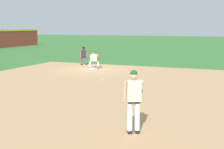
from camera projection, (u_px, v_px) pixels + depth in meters
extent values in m
plane|color=#336B2D|center=(92.00, 69.00, 22.54)|extent=(160.00, 160.00, 0.00)
cube|color=tan|center=(104.00, 88.00, 15.80)|extent=(18.00, 18.00, 0.01)
cube|color=white|center=(92.00, 69.00, 22.53)|extent=(0.38, 0.38, 0.09)
sphere|color=white|center=(102.00, 80.00, 17.95)|extent=(0.07, 0.07, 0.07)
cube|color=black|center=(129.00, 131.00, 9.07)|extent=(0.28, 0.23, 0.09)
cylinder|color=white|center=(130.00, 117.00, 8.97)|extent=(0.15, 0.15, 0.84)
cube|color=black|center=(137.00, 131.00, 9.11)|extent=(0.28, 0.23, 0.09)
cylinder|color=white|center=(137.00, 116.00, 9.00)|extent=(0.15, 0.15, 0.84)
cube|color=black|center=(134.00, 102.00, 8.91)|extent=(0.35, 0.39, 0.06)
cube|color=beige|center=(134.00, 91.00, 8.87)|extent=(0.41, 0.47, 0.60)
sphere|color=tan|center=(134.00, 76.00, 8.82)|extent=(0.21, 0.21, 0.21)
sphere|color=#194C28|center=(134.00, 73.00, 8.81)|extent=(0.20, 0.20, 0.20)
cube|color=#194C28|center=(133.00, 74.00, 8.90)|extent=(0.18, 0.20, 0.02)
cylinder|color=tan|center=(125.00, 91.00, 8.91)|extent=(0.21, 0.17, 0.59)
cylinder|color=tan|center=(140.00, 85.00, 9.18)|extent=(0.50, 0.35, 0.41)
ellipsoid|color=brown|center=(139.00, 90.00, 9.29)|extent=(0.36, 0.32, 0.34)
cube|color=black|center=(98.00, 68.00, 23.12)|extent=(0.28, 0.23, 0.09)
cylinder|color=white|center=(98.00, 64.00, 23.12)|extent=(0.15, 0.15, 0.40)
cube|color=black|center=(90.00, 68.00, 23.04)|extent=(0.28, 0.23, 0.09)
cylinder|color=white|center=(90.00, 65.00, 23.04)|extent=(0.15, 0.15, 0.40)
cube|color=black|center=(94.00, 62.00, 23.05)|extent=(0.34, 0.39, 0.06)
cube|color=beige|center=(94.00, 58.00, 23.00)|extent=(0.41, 0.47, 0.52)
sphere|color=tan|center=(94.00, 53.00, 22.92)|extent=(0.21, 0.21, 0.21)
sphere|color=#194C28|center=(94.00, 52.00, 22.91)|extent=(0.20, 0.20, 0.20)
cube|color=#194C28|center=(94.00, 52.00, 22.83)|extent=(0.18, 0.20, 0.02)
cylinder|color=tan|center=(98.00, 56.00, 22.61)|extent=(0.55, 0.37, 0.24)
cylinder|color=tan|center=(91.00, 59.00, 22.88)|extent=(0.25, 0.20, 0.58)
ellipsoid|color=brown|center=(98.00, 58.00, 22.41)|extent=(0.29, 0.28, 0.35)
cube|color=black|center=(86.00, 64.00, 25.24)|extent=(0.28, 0.23, 0.09)
cylinder|color=#515154|center=(86.00, 61.00, 25.23)|extent=(0.15, 0.15, 0.50)
cube|color=black|center=(81.00, 64.00, 25.17)|extent=(0.28, 0.23, 0.09)
cylinder|color=#515154|center=(81.00, 61.00, 25.17)|extent=(0.15, 0.15, 0.50)
cube|color=black|center=(84.00, 57.00, 25.16)|extent=(0.35, 0.39, 0.06)
cube|color=#232326|center=(84.00, 54.00, 25.11)|extent=(0.42, 0.47, 0.54)
sphere|color=brown|center=(84.00, 49.00, 25.03)|extent=(0.21, 0.21, 0.21)
sphere|color=black|center=(84.00, 48.00, 25.02)|extent=(0.20, 0.20, 0.20)
cube|color=black|center=(84.00, 48.00, 24.94)|extent=(0.18, 0.20, 0.02)
cylinder|color=brown|center=(87.00, 54.00, 25.02)|extent=(0.32, 0.25, 0.56)
cylinder|color=brown|center=(81.00, 54.00, 24.93)|extent=(0.32, 0.25, 0.56)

